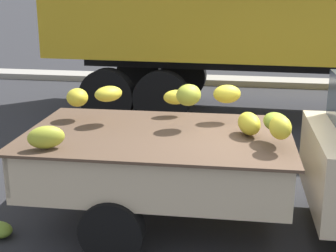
# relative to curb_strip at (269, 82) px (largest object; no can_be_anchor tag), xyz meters

# --- Properties ---
(ground) EXTENTS (220.00, 220.00, 0.00)m
(ground) POSITION_rel_curb_strip_xyz_m (0.00, -8.09, -0.08)
(ground) COLOR #28282B
(curb_strip) EXTENTS (80.00, 0.80, 0.16)m
(curb_strip) POSITION_rel_curb_strip_xyz_m (0.00, 0.00, 0.00)
(curb_strip) COLOR gray
(curb_strip) RESTS_ON ground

